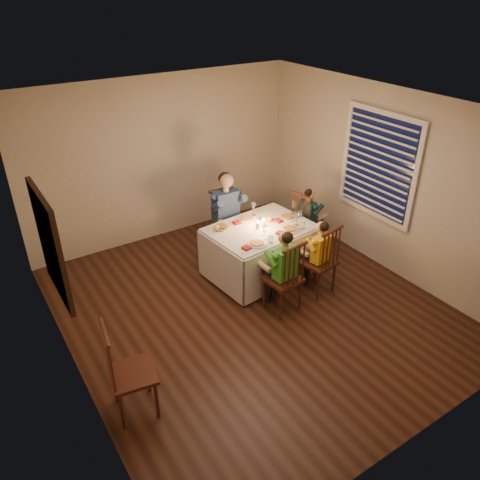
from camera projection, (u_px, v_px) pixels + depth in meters
ground at (251, 307)px, 6.20m from camera, size 5.00×5.00×0.00m
wall_left at (59, 278)px, 4.49m from camera, size 0.02×5.00×2.60m
wall_right at (383, 180)px, 6.62m from camera, size 0.02×5.00×2.60m
wall_back at (163, 159)px, 7.38m from camera, size 4.50×0.02×2.60m
ceiling at (254, 110)px, 4.91m from camera, size 5.00×5.00×0.00m
dining_table at (260, 241)px, 6.65m from camera, size 1.54×1.18×0.73m
chair_adult at (228, 252)px, 7.44m from camera, size 0.44×0.42×1.03m
chair_near_left at (281, 307)px, 6.19m from camera, size 0.46×0.44×1.03m
chair_near_right at (316, 290)px, 6.54m from camera, size 0.48×0.47×1.03m
chair_end at (306, 250)px, 7.48m from camera, size 0.45×0.46×1.03m
chair_extra at (138, 408)px, 4.75m from camera, size 0.49×0.51×1.08m
adult at (228, 252)px, 7.44m from camera, size 0.52×0.48×1.33m
child_green at (281, 307)px, 6.19m from camera, size 0.43×0.40×1.15m
child_yellow at (316, 290)px, 6.54m from camera, size 0.41×0.38×1.08m
child_teal at (306, 250)px, 7.48m from camera, size 0.36×0.38×1.07m
setting_adult at (247, 219)px, 6.74m from camera, size 0.28×0.28×0.02m
setting_green at (257, 244)px, 6.12m from camera, size 0.28×0.28×0.02m
setting_yellow at (290, 229)px, 6.47m from camera, size 0.28×0.28×0.02m
setting_teal at (287, 218)px, 6.79m from camera, size 0.28×0.28×0.02m
candle_left at (258, 225)px, 6.49m from camera, size 0.06×0.06×0.10m
candle_right at (264, 223)px, 6.55m from camera, size 0.06×0.06×0.10m
squash at (217, 228)px, 6.44m from camera, size 0.09×0.09×0.09m
orange_fruit at (270, 219)px, 6.68m from camera, size 0.08×0.08×0.08m
serving_bowl at (222, 228)px, 6.48m from camera, size 0.26×0.26×0.05m
wall_mirror at (51, 246)px, 4.62m from camera, size 0.06×0.95×1.15m
window_blinds at (378, 165)px, 6.58m from camera, size 0.07×1.34×1.54m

